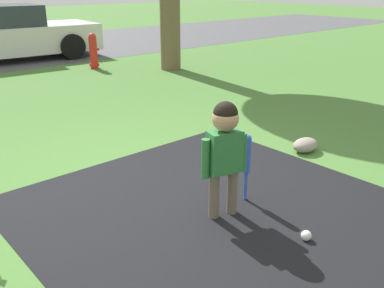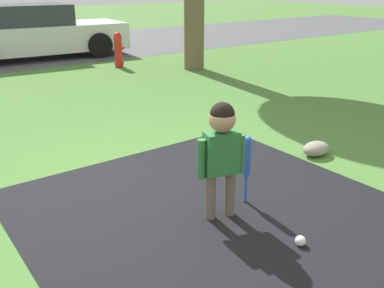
% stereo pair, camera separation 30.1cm
% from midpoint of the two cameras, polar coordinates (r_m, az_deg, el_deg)
% --- Properties ---
extents(ground_plane, '(60.00, 60.00, 0.00)m').
position_cam_midpoint_polar(ground_plane, '(4.04, -7.60, -7.14)').
color(ground_plane, '#477533').
extents(child, '(0.40, 0.23, 1.01)m').
position_cam_midpoint_polar(child, '(3.45, 1.89, -0.04)').
color(child, '#6B5B4C').
rests_on(child, ground).
extents(baseball_bat, '(0.07, 0.07, 0.64)m').
position_cam_midpoint_polar(baseball_bat, '(3.81, 5.09, -1.95)').
color(baseball_bat, blue).
rests_on(baseball_bat, ground).
extents(sports_ball, '(0.08, 0.08, 0.08)m').
position_cam_midpoint_polar(sports_ball, '(3.47, 12.56, -11.88)').
color(sports_ball, white).
rests_on(sports_ball, ground).
extents(fire_hydrant, '(0.25, 0.22, 0.79)m').
position_cam_midpoint_polar(fire_hydrant, '(10.14, -13.87, 11.89)').
color(fire_hydrant, red).
rests_on(fire_hydrant, ground).
extents(parked_car, '(4.60, 2.21, 1.33)m').
position_cam_midpoint_polar(parked_car, '(11.91, -24.69, 13.10)').
color(parked_car, silver).
rests_on(parked_car, ground).
extents(edging_rock, '(0.35, 0.24, 0.16)m').
position_cam_midpoint_polar(edging_rock, '(5.16, 13.26, -0.15)').
color(edging_rock, gray).
rests_on(edging_rock, ground).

